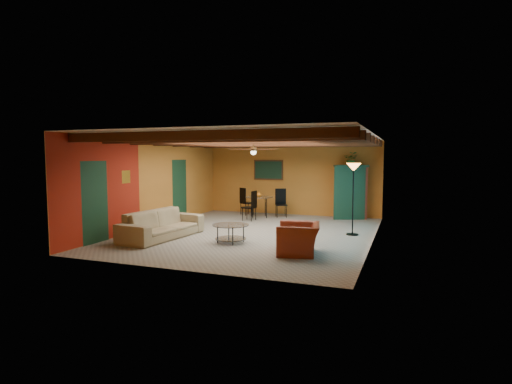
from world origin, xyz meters
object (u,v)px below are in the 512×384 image
at_px(dining_table, 259,203).
at_px(potted_plant, 351,159).
at_px(sofa, 162,224).
at_px(floor_lamp, 353,199).
at_px(vase, 259,186).
at_px(coffee_table, 231,233).
at_px(armchair, 299,239).
at_px(armoire, 351,193).

bearing_deg(dining_table, potted_plant, 15.29).
bearing_deg(sofa, floor_lamp, -58.88).
xyz_separation_m(floor_lamp, vase, (-3.52, 2.16, 0.12)).
relative_size(coffee_table, dining_table, 0.47).
xyz_separation_m(dining_table, floor_lamp, (3.52, -2.16, 0.48)).
bearing_deg(dining_table, floor_lamp, -31.48).
distance_m(potted_plant, vase, 3.32).
distance_m(coffee_table, dining_table, 4.33).
relative_size(coffee_table, vase, 4.96).
xyz_separation_m(armchair, dining_table, (-2.67, 4.78, 0.17)).
xyz_separation_m(floor_lamp, potted_plant, (-0.45, 3.00, 1.07)).
height_order(armchair, floor_lamp, floor_lamp).
height_order(sofa, potted_plant, potted_plant).
bearing_deg(armchair, potted_plant, 163.97).
bearing_deg(sofa, vase, -8.86).
distance_m(armchair, armoire, 5.66).
xyz_separation_m(armchair, coffee_table, (-1.89, 0.53, -0.10)).
xyz_separation_m(sofa, dining_table, (1.15, 4.35, 0.14)).
relative_size(armchair, armoire, 0.58).
height_order(floor_lamp, potted_plant, potted_plant).
bearing_deg(vase, armoire, 15.29).
bearing_deg(armoire, armchair, -115.04).
xyz_separation_m(potted_plant, vase, (-3.07, -0.84, -0.95)).
xyz_separation_m(armoire, floor_lamp, (0.45, -3.00, 0.09)).
distance_m(armoire, floor_lamp, 3.03).
bearing_deg(floor_lamp, vase, 148.52).
distance_m(armoire, potted_plant, 1.16).
relative_size(dining_table, potted_plant, 3.88).
bearing_deg(potted_plant, sofa, -129.17).
bearing_deg(sofa, coffee_table, -81.13).
bearing_deg(floor_lamp, potted_plant, 98.54).
relative_size(armchair, floor_lamp, 0.53).
relative_size(floor_lamp, vase, 10.67).
bearing_deg(coffee_table, armchair, -15.65).
bearing_deg(armchair, vase, -162.75).
bearing_deg(armoire, potted_plant, 0.00).
xyz_separation_m(armoire, vase, (-3.07, -0.84, 0.21)).
relative_size(floor_lamp, potted_plant, 3.93).
bearing_deg(potted_plant, dining_table, -164.71).
bearing_deg(sofa, armchair, -90.43).
bearing_deg(floor_lamp, coffee_table, -142.56).
height_order(armchair, potted_plant, potted_plant).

